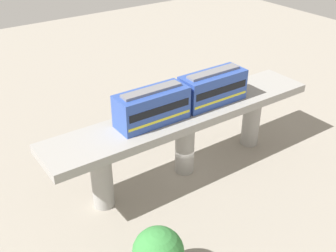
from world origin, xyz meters
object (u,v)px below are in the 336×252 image
train (184,97)px  parked_car_black (140,127)px  parked_car_white (168,105)px  tree_near_viaduct (158,252)px

train → parked_car_black: bearing=176.5°
parked_car_white → tree_near_viaduct: tree_near_viaduct is taller
parked_car_white → parked_car_black: bearing=-59.1°
parked_car_black → parked_car_white: bearing=110.6°
train → parked_car_white: train is taller
parked_car_white → parked_car_black: size_ratio=1.00×
parked_car_white → parked_car_black: (2.92, -5.95, 0.00)m
tree_near_viaduct → train: bearing=136.2°
train → parked_car_black: train is taller
train → tree_near_viaduct: 14.89m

